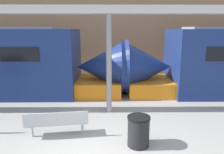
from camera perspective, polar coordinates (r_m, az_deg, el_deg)
station_wall at (r=14.30m, az=-1.94°, el=10.04°), size 56.00×0.20×5.00m
bench_near at (r=6.72m, az=-14.22°, el=-11.15°), size 1.87×0.68×0.79m
trash_bin at (r=6.10m, az=6.93°, el=-13.84°), size 0.62×0.62×0.84m
support_column_near at (r=8.03m, az=-0.79°, el=3.15°), size 0.20×0.20×3.63m
canopy_beam at (r=7.95m, az=-0.84°, el=17.17°), size 28.00×0.60×0.28m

